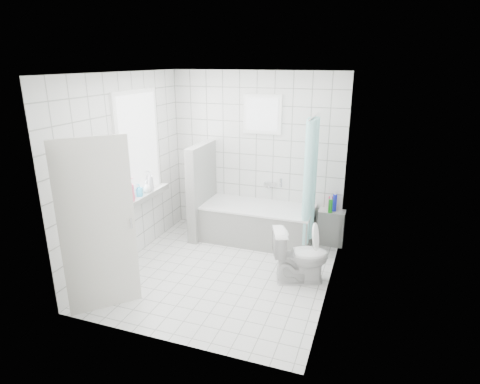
% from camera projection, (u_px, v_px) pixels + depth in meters
% --- Properties ---
extents(ground, '(3.00, 3.00, 0.00)m').
position_uv_depth(ground, '(222.00, 272.00, 5.45)').
color(ground, white).
rests_on(ground, ground).
extents(ceiling, '(3.00, 3.00, 0.00)m').
position_uv_depth(ceiling, '(219.00, 73.00, 4.63)').
color(ceiling, white).
rests_on(ceiling, ground).
extents(wall_back, '(2.80, 0.02, 2.60)m').
position_uv_depth(wall_back, '(256.00, 155.00, 6.39)').
color(wall_back, white).
rests_on(wall_back, ground).
extents(wall_front, '(2.80, 0.02, 2.60)m').
position_uv_depth(wall_front, '(160.00, 224.00, 3.70)').
color(wall_front, white).
rests_on(wall_front, ground).
extents(wall_left, '(0.02, 3.00, 2.60)m').
position_uv_depth(wall_left, '(126.00, 171.00, 5.48)').
color(wall_left, white).
rests_on(wall_left, ground).
extents(wall_right, '(0.02, 3.00, 2.60)m').
position_uv_depth(wall_right, '(334.00, 192.00, 4.60)').
color(wall_right, white).
rests_on(wall_right, ground).
extents(window_left, '(0.01, 0.90, 1.40)m').
position_uv_depth(window_left, '(139.00, 145.00, 5.64)').
color(window_left, white).
rests_on(window_left, wall_left).
extents(window_back, '(0.50, 0.01, 0.50)m').
position_uv_depth(window_back, '(262.00, 114.00, 6.11)').
color(window_back, white).
rests_on(window_back, wall_back).
extents(window_sill, '(0.18, 1.02, 0.08)m').
position_uv_depth(window_sill, '(146.00, 195.00, 5.86)').
color(window_sill, white).
rests_on(window_sill, wall_left).
extents(door, '(0.58, 0.61, 2.00)m').
position_uv_depth(door, '(98.00, 227.00, 4.38)').
color(door, silver).
rests_on(door, ground).
extents(bathtub, '(1.72, 0.77, 0.58)m').
position_uv_depth(bathtub, '(258.00, 223.00, 6.32)').
color(bathtub, white).
rests_on(bathtub, ground).
extents(partition_wall, '(0.15, 0.85, 1.50)m').
position_uv_depth(partition_wall, '(202.00, 191.00, 6.42)').
color(partition_wall, white).
rests_on(partition_wall, ground).
extents(tiled_ledge, '(0.40, 0.24, 0.55)m').
position_uv_depth(tiled_ledge, '(331.00, 227.00, 6.20)').
color(tiled_ledge, white).
rests_on(tiled_ledge, ground).
extents(toilet, '(0.80, 0.63, 0.72)m').
position_uv_depth(toilet, '(300.00, 256.00, 5.12)').
color(toilet, white).
rests_on(toilet, ground).
extents(curtain_rod, '(0.02, 0.80, 0.02)m').
position_uv_depth(curtain_rod, '(314.00, 117.00, 5.51)').
color(curtain_rod, silver).
rests_on(curtain_rod, wall_back).
extents(shower_curtain, '(0.14, 0.48, 1.78)m').
position_uv_depth(shower_curtain, '(309.00, 182.00, 5.67)').
color(shower_curtain, '#44C7BE').
rests_on(shower_curtain, curtain_rod).
extents(tub_faucet, '(0.18, 0.06, 0.06)m').
position_uv_depth(tub_faucet, '(270.00, 184.00, 6.41)').
color(tub_faucet, silver).
rests_on(tub_faucet, wall_back).
extents(sill_bottles, '(0.18, 0.66, 0.33)m').
position_uv_depth(sill_bottles, '(141.00, 186.00, 5.69)').
color(sill_bottles, '#33B9E5').
rests_on(sill_bottles, window_sill).
extents(ledge_bottles, '(0.13, 0.19, 0.27)m').
position_uv_depth(ledge_bottles, '(332.00, 204.00, 6.07)').
color(ledge_bottles, '#1B28DB').
rests_on(ledge_bottles, tiled_ledge).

